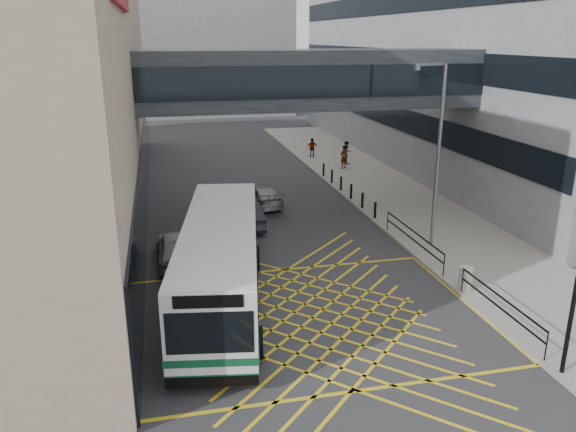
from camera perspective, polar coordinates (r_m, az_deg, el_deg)
ground at (r=20.52m, az=2.53°, el=-10.30°), size 120.00×120.00×0.00m
building_right at (r=50.50m, az=23.06°, el=16.85°), size 24.09×44.00×20.00m
building_far at (r=77.48m, az=-11.22°, el=17.00°), size 28.00×16.00×18.00m
skybridge at (r=30.54m, az=2.21°, el=13.74°), size 20.00×4.10×3.00m
pavement at (r=36.56m, az=9.97°, el=2.34°), size 6.00×54.00×0.16m
box_junction at (r=20.52m, az=2.53°, el=-10.29°), size 12.00×9.00×0.01m
bus at (r=20.98m, az=-6.82°, el=-4.52°), size 4.48×11.83×3.24m
car_white at (r=25.25m, az=-11.15°, el=-3.17°), size 2.13×4.88×1.53m
car_dark at (r=29.76m, az=-4.63°, el=0.23°), size 2.18×4.64×1.41m
car_silver at (r=33.44m, az=-2.75°, el=2.15°), size 2.38×4.37×1.29m
street_lamp at (r=26.34m, az=14.81°, el=6.91°), size 1.88×0.81×8.40m
litter_bin at (r=23.14m, az=17.59°, el=-6.06°), size 0.54×0.54×0.93m
kerb_railings at (r=23.83m, az=15.85°, el=-4.53°), size 0.05×12.54×1.00m
bollards at (r=35.46m, az=5.91°, el=2.93°), size 0.14×10.14×0.90m
pedestrian_a at (r=42.47m, az=5.67°, el=5.99°), size 0.84×0.77×1.73m
pedestrian_b at (r=43.91m, az=5.99°, el=6.40°), size 0.99×0.76×1.78m
pedestrian_c at (r=46.32m, az=2.48°, el=6.94°), size 0.94×0.47×1.56m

